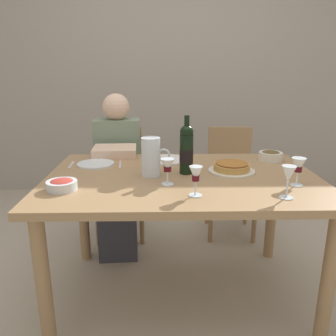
{
  "coord_description": "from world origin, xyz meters",
  "views": [
    {
      "loc": [
        -0.12,
        -1.79,
        1.32
      ],
      "look_at": [
        -0.08,
        -0.04,
        0.81
      ],
      "focal_mm": 36.08,
      "sensor_mm": 36.0,
      "label": 1
    }
  ],
  "objects_px": {
    "wine_bottle": "(186,149)",
    "water_pitcher": "(151,159)",
    "dinner_plate_right_setting": "(96,164)",
    "chair_left": "(120,175)",
    "wine_glass_left_diner": "(288,175)",
    "baked_tart": "(232,167)",
    "dining_table": "(182,191)",
    "dinner_plate_left_setting": "(167,160)",
    "wine_glass_right_diner": "(196,176)",
    "wine_glass_spare": "(167,167)",
    "olive_bowl": "(271,155)",
    "salad_bowl": "(62,184)",
    "chair_right": "(230,174)",
    "diner_left": "(117,169)",
    "wine_glass_centre": "(298,166)"
  },
  "relations": [
    {
      "from": "olive_bowl",
      "to": "chair_right",
      "type": "bearing_deg",
      "value": 103.14
    },
    {
      "from": "baked_tart",
      "to": "salad_bowl",
      "type": "height_order",
      "value": "baked_tart"
    },
    {
      "from": "dining_table",
      "to": "dinner_plate_right_setting",
      "type": "bearing_deg",
      "value": 156.44
    },
    {
      "from": "dinner_plate_right_setting",
      "to": "chair_right",
      "type": "distance_m",
      "value": 1.21
    },
    {
      "from": "baked_tart",
      "to": "salad_bowl",
      "type": "bearing_deg",
      "value": -162.09
    },
    {
      "from": "dining_table",
      "to": "diner_left",
      "type": "bearing_deg",
      "value": 125.23
    },
    {
      "from": "chair_left",
      "to": "water_pitcher",
      "type": "bearing_deg",
      "value": 104.73
    },
    {
      "from": "baked_tart",
      "to": "wine_glass_spare",
      "type": "distance_m",
      "value": 0.44
    },
    {
      "from": "dining_table",
      "to": "dinner_plate_right_setting",
      "type": "relative_size",
      "value": 6.62
    },
    {
      "from": "diner_left",
      "to": "dinner_plate_right_setting",
      "type": "bearing_deg",
      "value": 75.68
    },
    {
      "from": "water_pitcher",
      "to": "wine_glass_left_diner",
      "type": "xyz_separation_m",
      "value": [
        0.63,
        -0.35,
        0.02
      ]
    },
    {
      "from": "wine_bottle",
      "to": "diner_left",
      "type": "bearing_deg",
      "value": 128.54
    },
    {
      "from": "wine_bottle",
      "to": "olive_bowl",
      "type": "height_order",
      "value": "wine_bottle"
    },
    {
      "from": "salad_bowl",
      "to": "wine_glass_centre",
      "type": "bearing_deg",
      "value": 1.9
    },
    {
      "from": "salad_bowl",
      "to": "olive_bowl",
      "type": "height_order",
      "value": "olive_bowl"
    },
    {
      "from": "chair_left",
      "to": "salad_bowl",
      "type": "bearing_deg",
      "value": 78.97
    },
    {
      "from": "dinner_plate_right_setting",
      "to": "dinner_plate_left_setting",
      "type": "bearing_deg",
      "value": 11.73
    },
    {
      "from": "water_pitcher",
      "to": "wine_glass_spare",
      "type": "height_order",
      "value": "water_pitcher"
    },
    {
      "from": "wine_bottle",
      "to": "wine_glass_right_diner",
      "type": "xyz_separation_m",
      "value": [
        0.02,
        -0.36,
        -0.04
      ]
    },
    {
      "from": "wine_glass_centre",
      "to": "chair_left",
      "type": "xyz_separation_m",
      "value": [
        -1.02,
        1.05,
        -0.36
      ]
    },
    {
      "from": "wine_bottle",
      "to": "chair_right",
      "type": "distance_m",
      "value": 1.02
    },
    {
      "from": "baked_tart",
      "to": "wine_glass_centre",
      "type": "bearing_deg",
      "value": -41.62
    },
    {
      "from": "salad_bowl",
      "to": "wine_glass_centre",
      "type": "relative_size",
      "value": 1.03
    },
    {
      "from": "water_pitcher",
      "to": "wine_glass_left_diner",
      "type": "distance_m",
      "value": 0.72
    },
    {
      "from": "wine_glass_left_diner",
      "to": "baked_tart",
      "type": "bearing_deg",
      "value": 111.4
    },
    {
      "from": "wine_glass_spare",
      "to": "dinner_plate_right_setting",
      "type": "bearing_deg",
      "value": 138.97
    },
    {
      "from": "wine_glass_right_diner",
      "to": "wine_glass_spare",
      "type": "height_order",
      "value": "wine_glass_right_diner"
    },
    {
      "from": "wine_glass_right_diner",
      "to": "water_pitcher",
      "type": "bearing_deg",
      "value": 124.53
    },
    {
      "from": "baked_tart",
      "to": "chair_left",
      "type": "xyz_separation_m",
      "value": [
        -0.74,
        0.8,
        -0.29
      ]
    },
    {
      "from": "wine_bottle",
      "to": "water_pitcher",
      "type": "bearing_deg",
      "value": -166.55
    },
    {
      "from": "wine_glass_left_diner",
      "to": "wine_glass_right_diner",
      "type": "height_order",
      "value": "wine_glass_left_diner"
    },
    {
      "from": "wine_glass_right_diner",
      "to": "wine_glass_left_diner",
      "type": "bearing_deg",
      "value": -5.6
    },
    {
      "from": "wine_bottle",
      "to": "dinner_plate_right_setting",
      "type": "relative_size",
      "value": 1.45
    },
    {
      "from": "olive_bowl",
      "to": "wine_glass_right_diner",
      "type": "bearing_deg",
      "value": -131.34
    },
    {
      "from": "wine_glass_left_diner",
      "to": "dinner_plate_right_setting",
      "type": "distance_m",
      "value": 1.14
    },
    {
      "from": "wine_glass_left_diner",
      "to": "dinner_plate_left_setting",
      "type": "height_order",
      "value": "wine_glass_left_diner"
    },
    {
      "from": "wine_bottle",
      "to": "dinner_plate_left_setting",
      "type": "xyz_separation_m",
      "value": [
        -0.1,
        0.28,
        -0.13
      ]
    },
    {
      "from": "dinner_plate_right_setting",
      "to": "wine_glass_left_diner",
      "type": "bearing_deg",
      "value": -30.86
    },
    {
      "from": "diner_left",
      "to": "chair_right",
      "type": "relative_size",
      "value": 1.33
    },
    {
      "from": "baked_tart",
      "to": "wine_glass_right_diner",
      "type": "xyz_separation_m",
      "value": [
        -0.25,
        -0.38,
        0.07
      ]
    },
    {
      "from": "wine_glass_centre",
      "to": "diner_left",
      "type": "bearing_deg",
      "value": 141.32
    },
    {
      "from": "chair_left",
      "to": "chair_right",
      "type": "relative_size",
      "value": 1.0
    },
    {
      "from": "dining_table",
      "to": "wine_glass_spare",
      "type": "distance_m",
      "value": 0.26
    },
    {
      "from": "wine_glass_right_diner",
      "to": "diner_left",
      "type": "relative_size",
      "value": 0.12
    },
    {
      "from": "wine_glass_left_diner",
      "to": "diner_left",
      "type": "height_order",
      "value": "diner_left"
    },
    {
      "from": "dinner_plate_left_setting",
      "to": "diner_left",
      "type": "height_order",
      "value": "diner_left"
    },
    {
      "from": "dinner_plate_right_setting",
      "to": "chair_left",
      "type": "bearing_deg",
      "value": 83.94
    },
    {
      "from": "salad_bowl",
      "to": "chair_left",
      "type": "relative_size",
      "value": 0.17
    },
    {
      "from": "wine_bottle",
      "to": "dinner_plate_left_setting",
      "type": "relative_size",
      "value": 1.25
    },
    {
      "from": "dinner_plate_right_setting",
      "to": "wine_glass_centre",
      "type": "bearing_deg",
      "value": -20.57
    }
  ]
}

